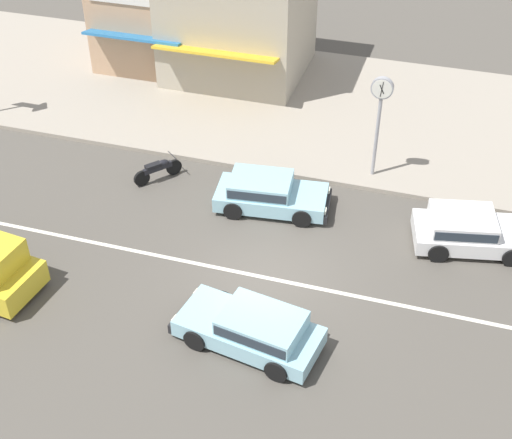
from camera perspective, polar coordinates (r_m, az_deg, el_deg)
The scene contains 10 objects.
ground_plane at distance 20.40m, azimuth 0.89°, elevation -4.70°, with size 160.00×160.00×0.00m, color #544F47.
lane_centre_stripe at distance 20.39m, azimuth 0.89°, elevation -4.69°, with size 50.40×0.14×0.01m, color silver.
kerb_strip at distance 28.47m, azimuth 6.66°, elevation 8.66°, with size 68.00×10.00×0.15m, color #9E9384.
hatchback_pale_blue_1 at distance 18.17m, azimuth -0.21°, elevation -8.69°, with size 3.99×2.17×1.10m.
hatchback_white_2 at distance 22.07m, azimuth 16.65°, elevation -0.77°, with size 3.79×2.37×1.10m.
hatchback_pale_blue_5 at distance 22.68m, azimuth 0.94°, elevation 2.20°, with size 3.78×2.06×1.10m.
motorcycle_1 at distance 24.31m, azimuth -7.82°, elevation 4.01°, with size 1.21×1.45×0.80m.
street_clock at distance 23.27m, azimuth 9.94°, elevation 9.22°, with size 0.72×0.22×3.60m.
shopfront_corner_warung at distance 31.86m, azimuth -7.70°, elevation 15.97°, with size 4.69×5.44×4.00m.
shopfront_mid_block at distance 30.24m, azimuth -1.41°, elevation 16.31°, with size 5.57×5.96×5.21m.
Camera 1 is at (4.09, -14.53, 13.71)m, focal length 50.00 mm.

